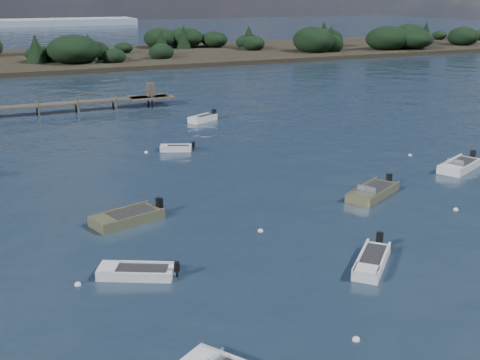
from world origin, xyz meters
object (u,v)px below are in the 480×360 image
dinghy_mid_white_a (373,193)px  dinghy_extra_a (127,219)px  tender_far_white (176,149)px  dinghy_mid_grey (136,274)px  dinghy_extra_b (372,263)px  tender_far_grey_b (203,120)px  dinghy_mid_white_b (460,167)px

dinghy_mid_white_a → dinghy_extra_a: bearing=172.5°
tender_far_white → dinghy_extra_a: size_ratio=0.64×
dinghy_mid_grey → dinghy_extra_b: bearing=-19.3°
dinghy_extra_a → tender_far_grey_b: size_ratio=1.28×
dinghy_extra_b → dinghy_mid_white_b: size_ratio=0.75×
tender_far_white → dinghy_mid_white_b: (17.99, -14.35, 0.02)m
dinghy_extra_a → tender_far_grey_b: (14.51, 24.87, 0.01)m
dinghy_extra_b → tender_far_white: size_ratio=1.27×
dinghy_mid_grey → dinghy_extra_a: bearing=78.8°
dinghy_mid_grey → dinghy_mid_white_a: size_ratio=0.77×
dinghy_mid_white_b → tender_far_grey_b: (-11.51, 24.66, 0.01)m
dinghy_extra_b → dinghy_extra_a: (-9.55, 10.93, 0.00)m
dinghy_mid_grey → tender_far_white: tender_far_white is taller
tender_far_white → dinghy_mid_white_b: dinghy_mid_white_b is taller
dinghy_mid_white_b → dinghy_extra_a: bearing=-179.5°
dinghy_extra_b → dinghy_mid_grey: size_ratio=0.98×
dinghy_mid_white_a → tender_far_white: (-8.12, 16.69, -0.01)m
dinghy_extra_b → dinghy_mid_white_a: dinghy_mid_white_a is taller
dinghy_mid_white_a → tender_far_grey_b: 27.05m
dinghy_mid_grey → dinghy_extra_a: dinghy_extra_a is taller
dinghy_extra_b → dinghy_mid_white_b: bearing=34.1°
dinghy_extra_b → dinghy_mid_white_b: (16.48, 11.14, -0.00)m
dinghy_mid_grey → dinghy_mid_white_a: dinghy_mid_white_a is taller
tender_far_white → tender_far_grey_b: tender_far_grey_b is taller
dinghy_extra_b → dinghy_mid_grey: dinghy_extra_b is taller
dinghy_extra_a → dinghy_mid_grey: bearing=-101.2°
dinghy_mid_white_b → tender_far_grey_b: size_ratio=1.38×
dinghy_mid_grey → tender_far_grey_b: 35.72m
dinghy_extra_a → dinghy_mid_white_b: size_ratio=0.93×
dinghy_mid_white_a → dinghy_mid_white_b: size_ratio=0.99×
dinghy_mid_white_b → tender_far_grey_b: bearing=115.0°
dinghy_extra_b → tender_far_white: bearing=93.4°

